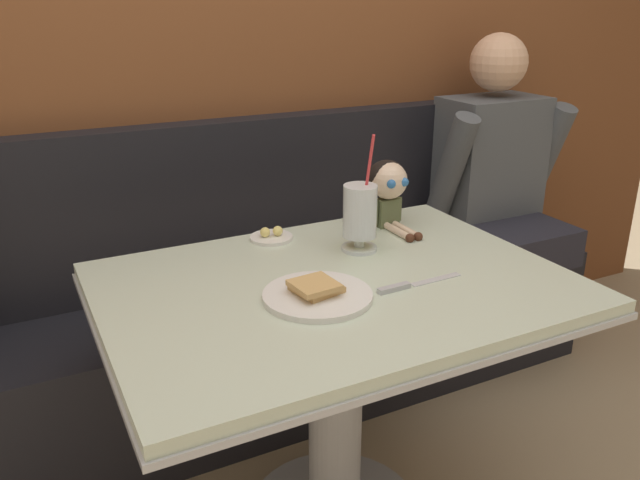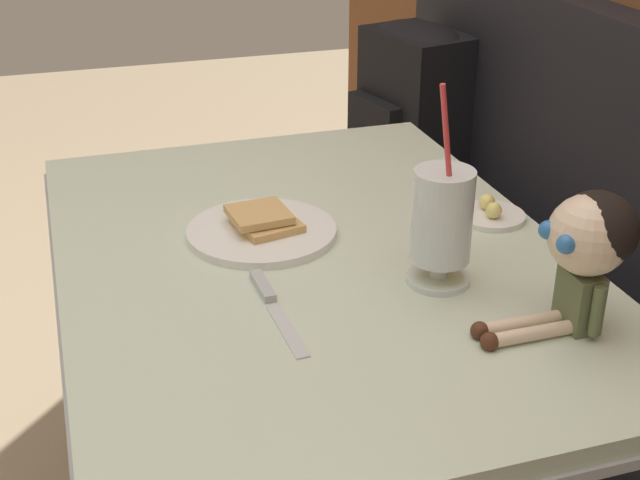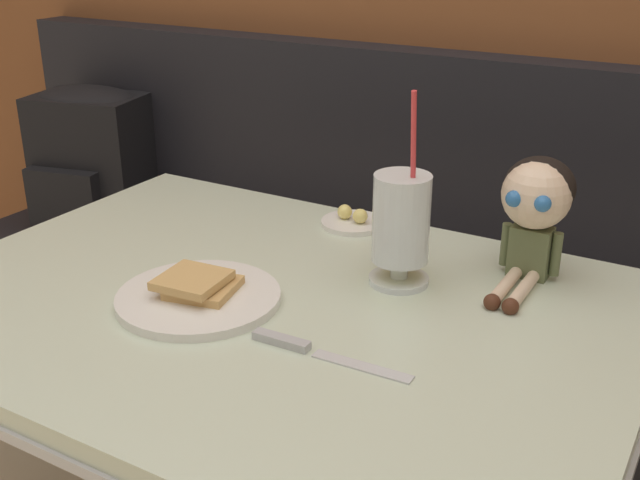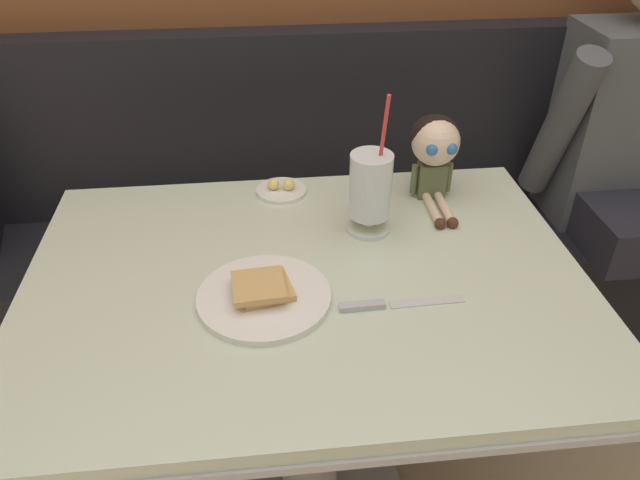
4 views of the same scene
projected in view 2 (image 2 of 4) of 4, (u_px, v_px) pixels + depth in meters
booth_bench at (612, 391)px, 1.76m from camera, size 2.60×0.48×1.00m
diner_table at (314, 354)px, 1.50m from camera, size 1.11×0.81×0.74m
toast_plate at (262, 229)px, 1.46m from camera, size 0.25×0.25×0.04m
milkshake_glass at (442, 220)px, 1.27m from camera, size 0.10×0.10×0.32m
butter_saucer at (490, 214)px, 1.52m from camera, size 0.12×0.12×0.04m
butter_knife at (269, 297)px, 1.27m from camera, size 0.24×0.03×0.01m
seated_doll at (588, 242)px, 1.15m from camera, size 0.11×0.22×0.20m
backpack at (413, 93)px, 2.46m from camera, size 0.34×0.30×0.41m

